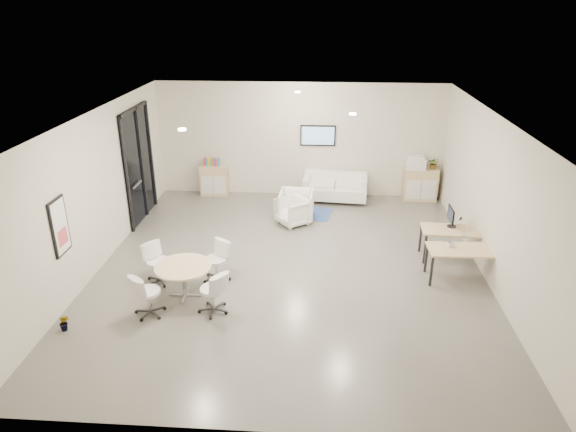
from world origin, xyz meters
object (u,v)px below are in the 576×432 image
(desk_front, at_px, (462,252))
(loveseat, at_px, (335,188))
(armchair_right, at_px, (296,204))
(sideboard_right, at_px, (420,184))
(armchair_left, at_px, (293,210))
(desk_rear, at_px, (453,232))
(round_table, at_px, (183,270))
(sideboard_left, at_px, (214,180))

(desk_front, bearing_deg, loveseat, 117.60)
(loveseat, height_order, armchair_right, armchair_right)
(sideboard_right, relative_size, armchair_left, 1.25)
(armchair_right, bearing_deg, loveseat, 58.66)
(desk_rear, height_order, round_table, desk_rear)
(armchair_left, xyz_separation_m, armchair_right, (0.07, 0.26, 0.06))
(armchair_right, bearing_deg, round_table, -113.96)
(armchair_left, relative_size, round_table, 0.68)
(loveseat, distance_m, armchair_left, 2.07)
(armchair_left, distance_m, round_table, 4.02)
(sideboard_left, bearing_deg, loveseat, -3.54)
(desk_rear, xyz_separation_m, round_table, (-5.40, -1.93, -0.05))
(armchair_right, height_order, desk_rear, armchair_right)
(sideboard_left, distance_m, round_table, 5.56)
(desk_rear, distance_m, desk_front, 0.95)
(armchair_left, distance_m, armchair_right, 0.27)
(loveseat, distance_m, desk_rear, 4.19)
(loveseat, height_order, desk_rear, loveseat)
(sideboard_left, relative_size, armchair_left, 1.19)
(armchair_left, bearing_deg, desk_rear, 28.32)
(sideboard_right, bearing_deg, sideboard_left, 179.80)
(armchair_left, height_order, round_table, armchair_left)
(armchair_right, height_order, round_table, armchair_right)
(sideboard_right, distance_m, round_table, 7.66)
(sideboard_right, bearing_deg, round_table, -134.00)
(sideboard_right, bearing_deg, desk_front, -89.47)
(sideboard_left, distance_m, desk_front, 7.45)
(armchair_right, distance_m, desk_rear, 3.96)
(sideboard_left, xyz_separation_m, sideboard_right, (5.86, -0.02, 0.02))
(sideboard_left, xyz_separation_m, round_table, (0.53, -5.53, 0.13))
(desk_rear, bearing_deg, armchair_left, 158.68)
(armchair_left, relative_size, desk_front, 0.54)
(loveseat, bearing_deg, armchair_left, -116.88)
(armchair_left, relative_size, armchair_right, 0.85)
(desk_rear, height_order, desk_front, desk_front)
(desk_front, xyz_separation_m, round_table, (-5.36, -0.98, -0.06))
(loveseat, xyz_separation_m, desk_front, (2.42, -4.33, 0.26))
(desk_front, bearing_deg, armchair_right, 138.95)
(armchair_right, relative_size, round_table, 0.80)
(sideboard_right, relative_size, armchair_right, 1.07)
(desk_rear, bearing_deg, armchair_right, 154.86)
(armchair_right, relative_size, desk_front, 0.64)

